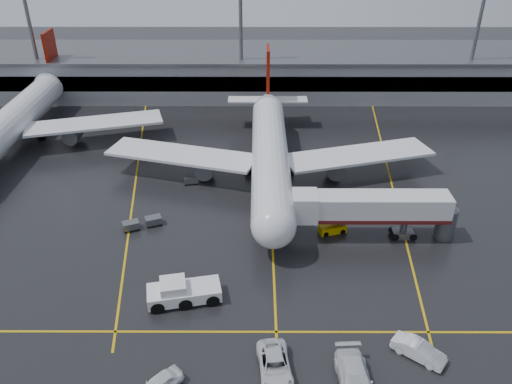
{
  "coord_description": "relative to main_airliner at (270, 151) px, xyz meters",
  "views": [
    {
      "loc": [
        -1.86,
        -58.15,
        36.45
      ],
      "look_at": [
        -2.0,
        -2.0,
        4.0
      ],
      "focal_mm": 36.17,
      "sensor_mm": 36.0,
      "label": 1
    }
  ],
  "objects": [
    {
      "name": "baggage_cart_b",
      "position": [
        -17.66,
        -14.21,
        -3.58
      ],
      "size": [
        2.35,
        1.99,
        1.12
      ],
      "color": "#595B60",
      "rests_on": "ground"
    },
    {
      "name": "apron_line_left",
      "position": [
        -20.0,
        0.3,
        -4.2
      ],
      "size": [
        9.99,
        69.35,
        0.02
      ],
      "primitive_type": "cube",
      "rotation": [
        0.0,
        0.0,
        0.14
      ],
      "color": "gold",
      "rests_on": "ground"
    },
    {
      "name": "terminal",
      "position": [
        0.0,
        38.23,
        0.11
      ],
      "size": [
        122.0,
        19.0,
        8.6
      ],
      "color": "gray",
      "rests_on": "ground"
    },
    {
      "name": "ground",
      "position": [
        0.0,
        -9.7,
        -4.21
      ],
      "size": [
        220.0,
        220.0,
        0.0
      ],
      "primitive_type": "plane",
      "color": "black",
      "rests_on": "ground"
    },
    {
      "name": "service_van_b",
      "position": [
        6.44,
        -38.0,
        -3.24
      ],
      "size": [
        3.07,
        6.81,
        1.94
      ],
      "primitive_type": "imported",
      "rotation": [
        0.0,
        0.0,
        0.05
      ],
      "color": "silver",
      "rests_on": "ground"
    },
    {
      "name": "light_mast_mid",
      "position": [
        -5.0,
        32.3,
        10.27
      ],
      "size": [
        3.0,
        1.2,
        25.45
      ],
      "color": "#595B60",
      "rests_on": "ground"
    },
    {
      "name": "apron_line_right",
      "position": [
        18.0,
        0.3,
        -4.2
      ],
      "size": [
        7.57,
        69.64,
        0.02
      ],
      "primitive_type": "cube",
      "rotation": [
        0.0,
        0.0,
        -0.1
      ],
      "color": "gold",
      "rests_on": "ground"
    },
    {
      "name": "second_airliner",
      "position": [
        -42.0,
        12.0,
        0.0
      ],
      "size": [
        48.8,
        45.6,
        14.1
      ],
      "color": "silver",
      "rests_on": "ground"
    },
    {
      "name": "apron_line_centre",
      "position": [
        0.0,
        -9.7,
        -4.2
      ],
      "size": [
        0.25,
        90.0,
        0.02
      ],
      "primitive_type": "cube",
      "color": "gold",
      "rests_on": "ground"
    },
    {
      "name": "apron_line_stop",
      "position": [
        0.0,
        -31.7,
        -4.2
      ],
      "size": [
        60.0,
        0.25,
        0.02
      ],
      "primitive_type": "cube",
      "color": "gold",
      "rests_on": "ground"
    },
    {
      "name": "baggage_cart_c",
      "position": [
        -11.49,
        -2.25,
        -3.58
      ],
      "size": [
        2.22,
        1.68,
        1.12
      ],
      "color": "#595B60",
      "rests_on": "ground"
    },
    {
      "name": "pushback_tractor",
      "position": [
        -9.57,
        -27.23,
        -3.15
      ],
      "size": [
        7.93,
        4.51,
        2.67
      ],
      "color": "silver",
      "rests_on": "ground"
    },
    {
      "name": "belt_loader",
      "position": [
        7.51,
        -14.72,
        -3.69
      ],
      "size": [
        3.58,
        2.26,
        2.11
      ],
      "color": "#D2A700",
      "rests_on": "ground"
    },
    {
      "name": "service_van_c",
      "position": [
        12.77,
        -34.71,
        -3.4
      ],
      "size": [
        4.89,
        4.38,
        1.61
      ],
      "primitive_type": "imported",
      "rotation": [
        0.0,
        0.0,
        0.9
      ],
      "color": "silver",
      "rests_on": "ground"
    },
    {
      "name": "service_van_a",
      "position": [
        -0.29,
        -36.53,
        -3.38
      ],
      "size": [
        3.36,
        6.24,
        1.66
      ],
      "primitive_type": "imported",
      "rotation": [
        0.0,
        0.0,
        0.1
      ],
      "color": "silver",
      "rests_on": "ground"
    },
    {
      "name": "main_airliner",
      "position": [
        0.0,
        0.0,
        0.0
      ],
      "size": [
        48.8,
        45.6,
        14.1
      ],
      "color": "silver",
      "rests_on": "ground"
    },
    {
      "name": "light_mast_left",
      "position": [
        -45.0,
        32.3,
        10.27
      ],
      "size": [
        3.0,
        1.2,
        25.45
      ],
      "color": "#595B60",
      "rests_on": "ground"
    },
    {
      "name": "light_mast_right",
      "position": [
        40.0,
        32.3,
        10.27
      ],
      "size": [
        3.0,
        1.2,
        25.45
      ],
      "color": "#595B60",
      "rests_on": "ground"
    },
    {
      "name": "jet_bridge",
      "position": [
        11.87,
        -15.7,
        -0.28
      ],
      "size": [
        19.9,
        3.4,
        6.05
      ],
      "color": "silver",
      "rests_on": "ground"
    },
    {
      "name": "baggage_cart_a",
      "position": [
        -15.04,
        -13.09,
        -3.58
      ],
      "size": [
        2.34,
        1.96,
        1.12
      ],
      "color": "#595B60",
      "rests_on": "ground"
    }
  ]
}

